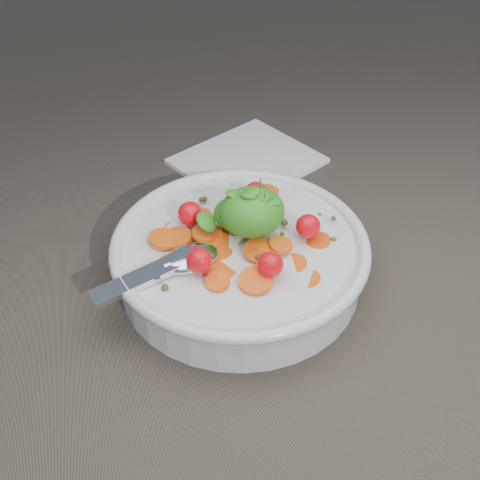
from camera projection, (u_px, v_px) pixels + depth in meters
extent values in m
plane|color=brown|center=(217.00, 263.00, 0.69)|extent=(6.00, 6.00, 0.00)
cylinder|color=silver|center=(240.00, 261.00, 0.65)|extent=(0.26, 0.26, 0.05)
torus|color=silver|center=(240.00, 244.00, 0.64)|extent=(0.28, 0.28, 0.01)
cylinder|color=silver|center=(240.00, 276.00, 0.67)|extent=(0.13, 0.13, 0.01)
cylinder|color=brown|center=(240.00, 261.00, 0.65)|extent=(0.24, 0.24, 0.04)
cylinder|color=orange|center=(318.00, 241.00, 0.64)|extent=(0.04, 0.04, 0.01)
cylinder|color=orange|center=(292.00, 265.00, 0.61)|extent=(0.04, 0.04, 0.01)
cylinder|color=orange|center=(268.00, 191.00, 0.70)|extent=(0.03, 0.03, 0.01)
cylinder|color=orange|center=(259.00, 251.00, 0.62)|extent=(0.04, 0.04, 0.01)
cylinder|color=orange|center=(256.00, 280.00, 0.58)|extent=(0.04, 0.04, 0.01)
cylinder|color=orange|center=(217.00, 281.00, 0.58)|extent=(0.03, 0.03, 0.01)
cylinder|color=orange|center=(273.00, 221.00, 0.67)|extent=(0.04, 0.04, 0.01)
cylinder|color=orange|center=(210.00, 235.00, 0.65)|extent=(0.04, 0.04, 0.01)
cylinder|color=orange|center=(305.00, 280.00, 0.60)|extent=(0.04, 0.04, 0.01)
cylinder|color=orange|center=(189.00, 256.00, 0.61)|extent=(0.04, 0.04, 0.01)
cylinder|color=orange|center=(179.00, 231.00, 0.66)|extent=(0.05, 0.05, 0.01)
cylinder|color=orange|center=(203.00, 234.00, 0.63)|extent=(0.03, 0.03, 0.01)
cylinder|color=orange|center=(164.00, 239.00, 0.63)|extent=(0.05, 0.05, 0.01)
cylinder|color=orange|center=(281.00, 245.00, 0.62)|extent=(0.03, 0.03, 0.01)
cylinder|color=orange|center=(270.00, 250.00, 0.63)|extent=(0.03, 0.03, 0.01)
cylinder|color=orange|center=(200.00, 219.00, 0.67)|extent=(0.04, 0.04, 0.02)
cylinder|color=orange|center=(169.00, 264.00, 0.60)|extent=(0.03, 0.03, 0.01)
cylinder|color=orange|center=(176.00, 238.00, 0.64)|extent=(0.05, 0.05, 0.01)
cylinder|color=orange|center=(220.00, 239.00, 0.64)|extent=(0.04, 0.04, 0.01)
cylinder|color=orange|center=(220.00, 252.00, 0.63)|extent=(0.03, 0.03, 0.01)
cylinder|color=orange|center=(220.00, 269.00, 0.60)|extent=(0.04, 0.04, 0.01)
sphere|color=#434818|center=(226.00, 215.00, 0.67)|extent=(0.01, 0.01, 0.01)
sphere|color=#434818|center=(333.00, 219.00, 0.66)|extent=(0.01, 0.01, 0.01)
sphere|color=#434818|center=(250.00, 187.00, 0.70)|extent=(0.01, 0.01, 0.01)
sphere|color=#434818|center=(320.00, 215.00, 0.67)|extent=(0.01, 0.01, 0.01)
sphere|color=#434818|center=(196.00, 261.00, 0.61)|extent=(0.01, 0.01, 0.01)
sphere|color=#434818|center=(258.00, 257.00, 0.61)|extent=(0.01, 0.01, 0.01)
sphere|color=#434818|center=(275.00, 229.00, 0.66)|extent=(0.01, 0.01, 0.01)
sphere|color=#434818|center=(205.00, 199.00, 0.69)|extent=(0.01, 0.01, 0.01)
sphere|color=#434818|center=(284.00, 223.00, 0.65)|extent=(0.01, 0.01, 0.01)
sphere|color=#434818|center=(197.00, 211.00, 0.67)|extent=(0.01, 0.01, 0.01)
sphere|color=#434818|center=(216.00, 217.00, 0.67)|extent=(0.01, 0.01, 0.01)
sphere|color=#434818|center=(222.00, 229.00, 0.65)|extent=(0.01, 0.01, 0.01)
sphere|color=#434818|center=(201.00, 200.00, 0.68)|extent=(0.01, 0.01, 0.01)
sphere|color=#434818|center=(266.00, 258.00, 0.61)|extent=(0.01, 0.01, 0.01)
sphere|color=#434818|center=(282.00, 234.00, 0.63)|extent=(0.01, 0.01, 0.01)
sphere|color=#434818|center=(165.00, 288.00, 0.58)|extent=(0.01, 0.01, 0.01)
sphere|color=#434818|center=(230.00, 207.00, 0.67)|extent=(0.01, 0.01, 0.01)
sphere|color=#434818|center=(333.00, 241.00, 0.64)|extent=(0.01, 0.01, 0.01)
sphere|color=#434818|center=(214.00, 254.00, 0.62)|extent=(0.01, 0.01, 0.01)
sphere|color=red|center=(308.00, 226.00, 0.63)|extent=(0.03, 0.03, 0.03)
sphere|color=red|center=(256.00, 194.00, 0.67)|extent=(0.03, 0.03, 0.03)
sphere|color=red|center=(190.00, 214.00, 0.65)|extent=(0.03, 0.03, 0.03)
sphere|color=red|center=(199.00, 261.00, 0.59)|extent=(0.03, 0.03, 0.03)
sphere|color=red|center=(270.00, 265.00, 0.58)|extent=(0.03, 0.03, 0.03)
ellipsoid|color=green|center=(252.00, 212.00, 0.62)|extent=(0.07, 0.06, 0.05)
ellipsoid|color=green|center=(233.00, 213.00, 0.64)|extent=(0.04, 0.04, 0.03)
ellipsoid|color=green|center=(254.00, 197.00, 0.65)|extent=(0.02, 0.02, 0.02)
ellipsoid|color=green|center=(261.00, 204.00, 0.62)|extent=(0.04, 0.04, 0.02)
ellipsoid|color=green|center=(253.00, 205.00, 0.62)|extent=(0.03, 0.03, 0.02)
ellipsoid|color=green|center=(238.00, 206.00, 0.61)|extent=(0.03, 0.03, 0.02)
ellipsoid|color=green|center=(254.00, 202.00, 0.62)|extent=(0.02, 0.02, 0.01)
ellipsoid|color=green|center=(258.00, 201.00, 0.62)|extent=(0.02, 0.02, 0.02)
ellipsoid|color=green|center=(260.00, 196.00, 0.61)|extent=(0.03, 0.03, 0.02)
ellipsoid|color=green|center=(258.00, 208.00, 0.62)|extent=(0.02, 0.02, 0.01)
ellipsoid|color=green|center=(255.00, 199.00, 0.62)|extent=(0.03, 0.03, 0.02)
ellipsoid|color=green|center=(263.00, 195.00, 0.61)|extent=(0.03, 0.03, 0.02)
ellipsoid|color=green|center=(251.00, 203.00, 0.62)|extent=(0.02, 0.03, 0.02)
ellipsoid|color=green|center=(258.00, 207.00, 0.63)|extent=(0.02, 0.03, 0.02)
ellipsoid|color=green|center=(254.00, 192.00, 0.61)|extent=(0.03, 0.03, 0.02)
ellipsoid|color=green|center=(270.00, 201.00, 0.61)|extent=(0.03, 0.03, 0.01)
ellipsoid|color=green|center=(262.00, 203.00, 0.61)|extent=(0.03, 0.03, 0.01)
ellipsoid|color=green|center=(249.00, 196.00, 0.61)|extent=(0.03, 0.03, 0.02)
ellipsoid|color=green|center=(237.00, 202.00, 0.62)|extent=(0.02, 0.02, 0.02)
ellipsoid|color=green|center=(255.00, 209.00, 0.62)|extent=(0.04, 0.03, 0.03)
ellipsoid|color=green|center=(206.00, 222.00, 0.63)|extent=(0.03, 0.04, 0.03)
ellipsoid|color=green|center=(235.00, 194.00, 0.62)|extent=(0.03, 0.02, 0.02)
cylinder|color=#4C8C33|center=(267.00, 207.00, 0.61)|extent=(0.01, 0.00, 0.05)
cylinder|color=#4C8C33|center=(264.00, 199.00, 0.62)|extent=(0.01, 0.01, 0.04)
cylinder|color=#4C8C33|center=(259.00, 197.00, 0.62)|extent=(0.01, 0.00, 0.05)
ellipsoid|color=silver|center=(191.00, 258.00, 0.61)|extent=(0.07, 0.06, 0.02)
cube|color=silver|center=(148.00, 275.00, 0.59)|extent=(0.12, 0.06, 0.02)
cylinder|color=silver|center=(174.00, 264.00, 0.60)|extent=(0.02, 0.02, 0.01)
cube|color=white|center=(247.00, 161.00, 0.85)|extent=(0.23, 0.22, 0.01)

